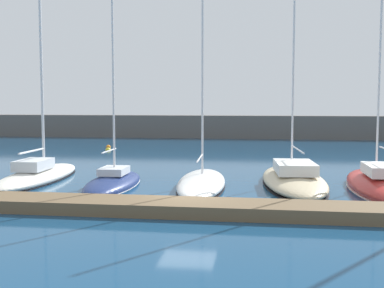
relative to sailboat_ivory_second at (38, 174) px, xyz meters
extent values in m
plane|color=navy|center=(9.85, -5.58, -0.41)|extent=(120.00, 120.00, 0.00)
cube|color=brown|center=(9.85, -7.26, -0.14)|extent=(35.05, 2.23, 0.53)
cube|color=#5B5651|center=(9.85, 36.18, 1.07)|extent=(108.00, 2.80, 2.96)
ellipsoid|color=silver|center=(0.00, 0.03, -0.17)|extent=(2.87, 9.84, 0.99)
ellipsoid|color=black|center=(0.00, 0.03, -0.39)|extent=(2.90, 9.94, 0.12)
cylinder|color=silver|center=(-0.02, 0.83, 9.15)|extent=(0.16, 0.16, 17.65)
cylinder|color=silver|center=(0.02, -0.76, 1.43)|extent=(0.18, 3.16, 0.11)
cube|color=silver|center=(0.01, -0.59, 0.62)|extent=(1.62, 2.51, 0.60)
ellipsoid|color=navy|center=(5.02, -1.30, -0.26)|extent=(2.58, 7.36, 1.02)
ellipsoid|color=silver|center=(5.02, -1.30, -0.39)|extent=(2.61, 7.43, 0.12)
cylinder|color=silver|center=(5.02, -1.01, 6.50)|extent=(0.12, 0.12, 12.51)
cylinder|color=silver|center=(5.03, -1.97, 1.64)|extent=(0.12, 2.50, 0.08)
cube|color=silver|center=(5.02, -1.12, 0.44)|extent=(1.40, 1.95, 0.39)
ellipsoid|color=white|center=(9.90, -0.86, -0.17)|extent=(3.00, 9.24, 0.88)
ellipsoid|color=black|center=(9.90, -0.86, -0.39)|extent=(3.03, 9.33, 0.12)
cylinder|color=silver|center=(9.87, -0.28, 8.48)|extent=(0.12, 0.12, 16.42)
cylinder|color=silver|center=(9.96, -1.98, 1.35)|extent=(0.26, 3.70, 0.08)
ellipsoid|color=beige|center=(14.93, 0.44, -0.13)|extent=(4.04, 10.70, 1.00)
ellipsoid|color=black|center=(14.93, 0.44, -0.39)|extent=(4.08, 10.80, 0.12)
cylinder|color=silver|center=(14.87, 1.28, 7.91)|extent=(0.12, 0.12, 15.08)
cylinder|color=silver|center=(15.02, -0.90, 1.76)|extent=(0.39, 4.35, 0.08)
cube|color=silver|center=(14.96, -0.01, 0.67)|extent=(2.30, 3.49, 0.60)
ellipsoid|color=#B72D28|center=(19.43, -0.64, -0.13)|extent=(3.26, 9.58, 1.30)
ellipsoid|color=silver|center=(19.43, -0.64, -0.39)|extent=(3.29, 9.67, 0.12)
cylinder|color=silver|center=(19.44, 0.79, 7.35)|extent=(0.12, 0.12, 13.66)
sphere|color=orange|center=(-2.61, 21.33, -0.41)|extent=(0.51, 0.51, 0.51)
sphere|color=yellow|center=(-1.62, 18.21, -0.41)|extent=(0.53, 0.53, 0.53)
camera|label=1|loc=(13.11, -26.82, 4.22)|focal=45.16mm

